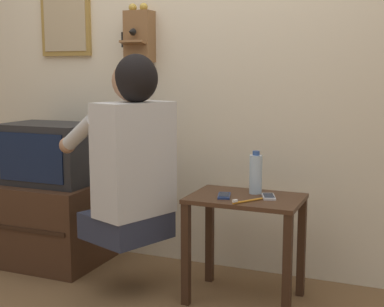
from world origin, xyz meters
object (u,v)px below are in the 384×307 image
framed_picture (66,23)px  wall_phone_antique (139,36)px  toothbrush (246,201)px  cell_phone_held (224,196)px  television (50,153)px  cell_phone_spare (269,196)px  person (131,155)px  water_bottle (256,174)px

framed_picture → wall_phone_antique: bearing=-4.6°
toothbrush → wall_phone_antique: bearing=3.5°
framed_picture → cell_phone_held: framed_picture is taller
wall_phone_antique → framed_picture: bearing=175.4°
framed_picture → television: bearing=-75.7°
toothbrush → cell_phone_spare: bearing=-86.0°
framed_picture → toothbrush: 1.75m
person → wall_phone_antique: (-0.22, 0.52, 0.63)m
cell_phone_spare → toothbrush: bearing=-140.4°
person → toothbrush: (0.61, 0.04, -0.20)m
wall_phone_antique → television: bearing=-150.2°
wall_phone_antique → toothbrush: (0.83, -0.48, -0.83)m
television → cell_phone_held: 1.18m
framed_picture → cell_phone_held: bearing=-20.1°
framed_picture → water_bottle: 1.64m
wall_phone_antique → cell_phone_held: (0.69, -0.41, -0.83)m
framed_picture → cell_phone_spare: (1.46, -0.39, -0.93)m
cell_phone_held → toothbrush: toothbrush is taller
person → framed_picture: size_ratio=2.29×
person → cell_phone_spare: (0.68, 0.17, -0.20)m
cell_phone_held → toothbrush: (0.13, -0.07, 0.00)m
wall_phone_antique → toothbrush: bearing=-30.2°
framed_picture → toothbrush: (1.38, -0.53, -0.93)m
television → water_bottle: television is taller
television → toothbrush: television is taller
cell_phone_spare → water_bottle: size_ratio=0.62×
framed_picture → cell_phone_held: (1.25, -0.46, -0.93)m
person → television: size_ratio=1.76×
wall_phone_antique → cell_phone_spare: size_ratio=5.26×
television → wall_phone_antique: (0.48, 0.27, 0.70)m
person → cell_phone_held: bearing=-56.1°
wall_phone_antique → toothbrush: size_ratio=4.58×
television → water_bottle: (1.29, -0.00, -0.03)m
television → cell_phone_spare: bearing=-2.9°
cell_phone_held → water_bottle: bearing=31.3°
television → toothbrush: (1.30, -0.21, -0.13)m
television → framed_picture: (-0.08, 0.32, 0.80)m
person → television: 0.74m
toothbrush → television: bearing=24.6°
cell_phone_held → water_bottle: (0.12, 0.14, 0.10)m
cell_phone_held → water_bottle: size_ratio=0.61×
framed_picture → water_bottle: framed_picture is taller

